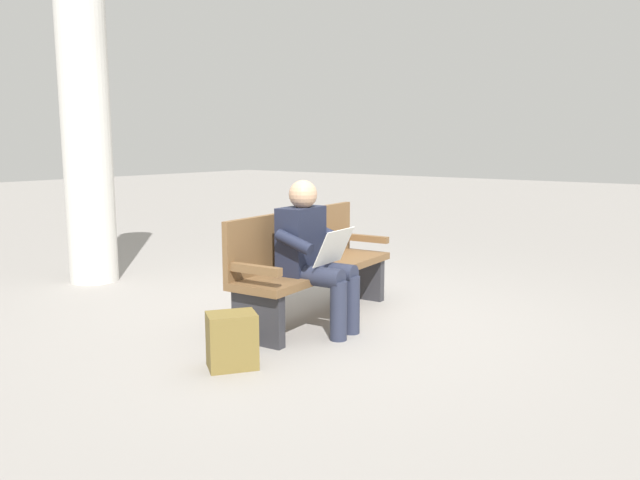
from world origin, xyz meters
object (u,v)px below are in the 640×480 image
(person_seated, at_px, (313,252))
(bench_near, at_px, (309,264))
(backpack, at_px, (232,341))
(support_pillar, at_px, (84,98))

(person_seated, bearing_deg, bench_near, -142.54)
(person_seated, xyz_separation_m, backpack, (0.96, 0.07, -0.45))
(backpack, height_order, support_pillar, support_pillar)
(bench_near, xyz_separation_m, person_seated, (0.28, 0.26, 0.17))
(bench_near, height_order, support_pillar, support_pillar)
(person_seated, distance_m, support_pillar, 3.22)
(backpack, bearing_deg, bench_near, -165.03)
(bench_near, xyz_separation_m, support_pillar, (0.29, -2.69, 1.45))
(person_seated, relative_size, support_pillar, 0.31)
(bench_near, relative_size, person_seated, 1.56)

